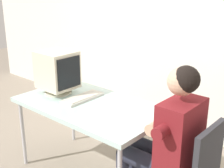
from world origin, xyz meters
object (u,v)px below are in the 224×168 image
(desk, at_px, (90,108))
(crt_monitor, at_px, (57,70))
(person_seated, at_px, (166,138))
(keyboard, at_px, (83,98))

(desk, bearing_deg, crt_monitor, -178.57)
(desk, xyz_separation_m, person_seated, (0.84, -0.04, 0.01))
(person_seated, bearing_deg, crt_monitor, 178.53)
(person_seated, bearing_deg, desk, 177.03)
(desk, xyz_separation_m, crt_monitor, (-0.44, -0.01, 0.28))
(crt_monitor, height_order, keyboard, crt_monitor)
(keyboard, bearing_deg, desk, -13.22)
(keyboard, relative_size, person_seated, 0.34)
(keyboard, distance_m, person_seated, 0.97)
(keyboard, bearing_deg, person_seated, -4.40)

